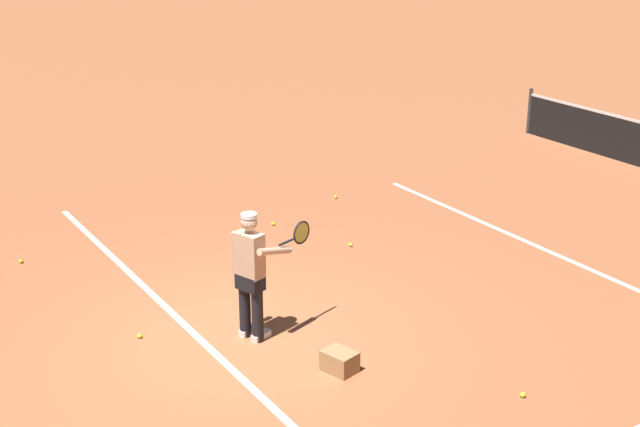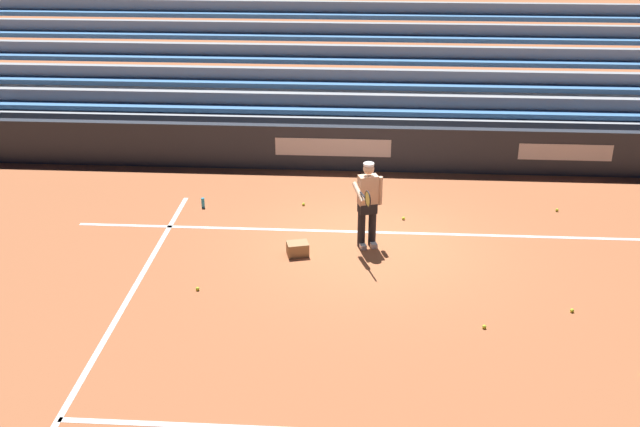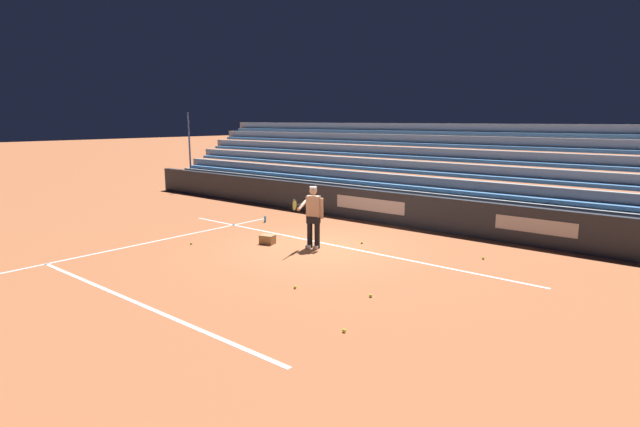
{
  "view_description": "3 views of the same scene",
  "coord_description": "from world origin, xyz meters",
  "views": [
    {
      "loc": [
        9.21,
        -4.66,
        5.48
      ],
      "look_at": [
        -0.83,
        1.69,
        1.13
      ],
      "focal_mm": 50.0,
      "sensor_mm": 36.0,
      "label": 1
    },
    {
      "loc": [
        0.13,
        13.18,
        6.61
      ],
      "look_at": [
        0.97,
        0.08,
        0.65
      ],
      "focal_mm": 42.0,
      "sensor_mm": 36.0,
      "label": 2
    },
    {
      "loc": [
        -8.65,
        10.3,
        3.5
      ],
      "look_at": [
        -0.68,
        0.69,
        1.15
      ],
      "focal_mm": 28.0,
      "sensor_mm": 36.0,
      "label": 3
    }
  ],
  "objects": [
    {
      "name": "water_bottle",
      "position": [
        3.62,
        -1.51,
        0.11
      ],
      "size": [
        0.07,
        0.07,
        0.22
      ],
      "primitive_type": "cylinder",
      "color": "#33B2E5",
      "rests_on": "ground"
    },
    {
      "name": "bleacher_stand",
      "position": [
        0.0,
        -6.66,
        0.79
      ],
      "size": [
        25.21,
        4.0,
        3.85
      ],
      "color": "#9EA3A8",
      "rests_on": "ground"
    },
    {
      "name": "tennis_ball_toward_net",
      "position": [
        1.45,
        -1.75,
        0.03
      ],
      "size": [
        0.07,
        0.07,
        0.07
      ],
      "primitive_type": "sphere",
      "color": "#CCE533",
      "rests_on": "ground"
    },
    {
      "name": "ball_box_cardboard",
      "position": [
        1.36,
        0.58,
        0.13
      ],
      "size": [
        0.46,
        0.39,
        0.26
      ],
      "primitive_type": "cube",
      "rotation": [
        0.0,
        0.0,
        0.26
      ],
      "color": "#A87F51",
      "rests_on": "ground"
    },
    {
      "name": "tennis_player",
      "position": [
        0.06,
        0.11,
        0.89
      ],
      "size": [
        0.58,
        1.07,
        1.71
      ],
      "color": "black",
      "rests_on": "ground"
    },
    {
      "name": "tennis_ball_far_left",
      "position": [
        -1.84,
        2.92,
        0.03
      ],
      "size": [
        0.07,
        0.07,
        0.07
      ],
      "primitive_type": "sphere",
      "color": "#CCE533",
      "rests_on": "ground"
    },
    {
      "name": "tennis_ball_near_player",
      "position": [
        -3.96,
        4.02,
        0.03
      ],
      "size": [
        0.07,
        0.07,
        0.07
      ],
      "primitive_type": "sphere",
      "color": "#CCE533",
      "rests_on": "ground"
    },
    {
      "name": "ground_plane",
      "position": [
        0.0,
        0.0,
        0.0
      ],
      "size": [
        160.0,
        160.0,
        0.0
      ],
      "primitive_type": "plane",
      "color": "#B7663D"
    },
    {
      "name": "court_baseline_white",
      "position": [
        0.0,
        -0.5,
        0.0
      ],
      "size": [
        12.0,
        0.1,
        0.01
      ],
      "primitive_type": "cube",
      "color": "white",
      "rests_on": "ground"
    },
    {
      "name": "court_sideline_white",
      "position": [
        4.11,
        4.0,
        0.0
      ],
      "size": [
        0.1,
        12.0,
        0.01
      ],
      "primitive_type": "cube",
      "color": "white",
      "rests_on": "ground"
    },
    {
      "name": "tennis_ball_stray_back",
      "position": [
        -0.71,
        -1.15,
        0.03
      ],
      "size": [
        0.07,
        0.07,
        0.07
      ],
      "primitive_type": "sphere",
      "color": "#CCE533",
      "rests_on": "ground"
    },
    {
      "name": "court_service_line_white",
      "position": [
        0.0,
        5.5,
        0.0
      ],
      "size": [
        8.22,
        0.1,
        0.01
      ],
      "primitive_type": "cube",
      "color": "white",
      "rests_on": "ground"
    },
    {
      "name": "tennis_ball_on_baseline",
      "position": [
        -3.36,
        2.33,
        0.03
      ],
      "size": [
        0.07,
        0.07,
        0.07
      ],
      "primitive_type": "sphere",
      "color": "#CCE533",
      "rests_on": "ground"
    },
    {
      "name": "back_wall_sponsor_board",
      "position": [
        -0.01,
        -4.03,
        0.55
      ],
      "size": [
        26.54,
        0.25,
        1.1
      ],
      "color": "#2D333D",
      "rests_on": "ground"
    },
    {
      "name": "tennis_ball_midcourt",
      "position": [
        -4.03,
        -1.79,
        0.03
      ],
      "size": [
        0.07,
        0.07,
        0.07
      ],
      "primitive_type": "sphere",
      "color": "#CCE533",
      "rests_on": "ground"
    },
    {
      "name": "tennis_ball_far_right",
      "position": [
        2.98,
        2.03,
        0.03
      ],
      "size": [
        0.07,
        0.07,
        0.07
      ],
      "primitive_type": "sphere",
      "color": "#CCE533",
      "rests_on": "ground"
    }
  ]
}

